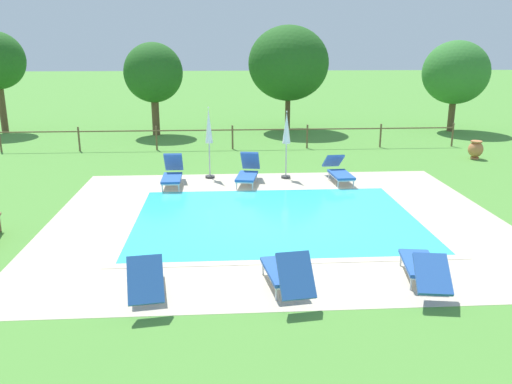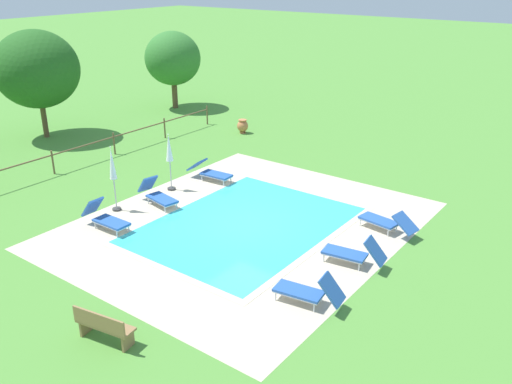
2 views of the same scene
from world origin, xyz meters
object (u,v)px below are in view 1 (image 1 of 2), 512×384
at_px(sun_lounger_north_end, 423,267).
at_px(tree_far_west, 288,63).
at_px(sun_lounger_north_near_steps, 286,273).
at_px(tree_centre, 153,73).
at_px(sun_lounger_north_far, 248,172).
at_px(patio_umbrella_closed_row_mid_west, 286,133).
at_px(tree_west_mid, 456,73).
at_px(sun_lounger_south_mid, 339,171).
at_px(terracotta_urn_near_fence, 476,149).
at_px(sun_lounger_north_mid, 146,277).
at_px(patio_umbrella_closed_row_west, 209,131).
at_px(sun_lounger_south_near_corner, 172,174).

relative_size(sun_lounger_north_end, tree_far_west, 0.39).
height_order(sun_lounger_north_near_steps, tree_centre, tree_centre).
bearing_deg(sun_lounger_north_far, patio_umbrella_closed_row_mid_west, 25.60).
bearing_deg(tree_west_mid, sun_lounger_north_near_steps, -121.33).
bearing_deg(sun_lounger_north_near_steps, tree_centre, 104.05).
bearing_deg(patio_umbrella_closed_row_mid_west, tree_centre, 120.64).
bearing_deg(sun_lounger_south_mid, sun_lounger_north_end, -90.73).
height_order(sun_lounger_north_far, terracotta_urn_near_fence, sun_lounger_north_far).
bearing_deg(tree_far_west, sun_lounger_north_mid, -104.63).
height_order(sun_lounger_south_mid, terracotta_urn_near_fence, sun_lounger_south_mid).
relative_size(patio_umbrella_closed_row_west, tree_far_west, 0.45).
height_order(tree_far_west, tree_centre, tree_far_west).
height_order(sun_lounger_north_near_steps, sun_lounger_north_far, sun_lounger_north_far).
height_order(sun_lounger_north_far, tree_far_west, tree_far_west).
height_order(sun_lounger_north_mid, tree_centre, tree_centre).
distance_m(sun_lounger_south_mid, tree_centre, 12.52).
height_order(sun_lounger_south_mid, patio_umbrella_closed_row_west, patio_umbrella_closed_row_west).
relative_size(patio_umbrella_closed_row_mid_west, terracotta_urn_near_fence, 3.14).
xyz_separation_m(patio_umbrella_closed_row_west, patio_umbrella_closed_row_mid_west, (2.61, -0.20, -0.05)).
xyz_separation_m(sun_lounger_south_near_corner, tree_far_west, (5.16, 11.08, 3.10)).
xyz_separation_m(sun_lounger_north_far, terracotta_urn_near_fence, (9.32, 3.25, 0.00)).
bearing_deg(terracotta_urn_near_fence, sun_lounger_north_near_steps, -128.93).
xyz_separation_m(sun_lounger_north_near_steps, sun_lounger_north_mid, (-2.56, -0.01, 0.00)).
height_order(terracotta_urn_near_fence, tree_centre, tree_centre).
distance_m(sun_lounger_north_far, tree_centre, 11.10).
height_order(sun_lounger_north_end, patio_umbrella_closed_row_mid_west, patio_umbrella_closed_row_mid_west).
relative_size(sun_lounger_north_mid, sun_lounger_south_near_corner, 1.03).
height_order(sun_lounger_north_near_steps, tree_far_west, tree_far_west).
bearing_deg(sun_lounger_north_near_steps, terracotta_urn_near_fence, 51.07).
height_order(sun_lounger_north_near_steps, sun_lounger_south_mid, sun_lounger_north_near_steps).
bearing_deg(sun_lounger_north_mid, sun_lounger_north_near_steps, 0.14).
height_order(patio_umbrella_closed_row_mid_west, terracotta_urn_near_fence, patio_umbrella_closed_row_mid_west).
bearing_deg(tree_centre, sun_lounger_north_near_steps, -75.95).
distance_m(sun_lounger_north_far, patio_umbrella_closed_row_west, 1.95).
height_order(sun_lounger_north_mid, sun_lounger_north_far, sun_lounger_north_far).
bearing_deg(sun_lounger_south_near_corner, tree_far_west, 65.05).
bearing_deg(sun_lounger_south_mid, tree_centre, 126.14).
bearing_deg(tree_west_mid, sun_lounger_north_end, -114.96).
xyz_separation_m(sun_lounger_north_end, tree_centre, (-7.11, 17.70, 2.71)).
xyz_separation_m(tree_far_west, tree_centre, (-6.85, -1.09, -0.41)).
bearing_deg(sun_lounger_north_end, tree_west_mid, 65.04).
xyz_separation_m(sun_lounger_south_near_corner, patio_umbrella_closed_row_mid_west, (3.81, 0.71, 1.17)).
relative_size(sun_lounger_south_mid, tree_centre, 0.45).
xyz_separation_m(sun_lounger_north_end, patio_umbrella_closed_row_mid_west, (-1.61, 8.41, 1.20)).
relative_size(sun_lounger_north_mid, patio_umbrella_closed_row_west, 0.79).
bearing_deg(terracotta_urn_near_fence, sun_lounger_south_near_corner, -164.28).
xyz_separation_m(patio_umbrella_closed_row_west, terracotta_urn_near_fence, (10.59, 2.41, -1.22)).
bearing_deg(sun_lounger_south_near_corner, sun_lounger_north_far, 1.50).
distance_m(terracotta_urn_near_fence, tree_centre, 15.28).
bearing_deg(sun_lounger_north_near_steps, patio_umbrella_closed_row_west, 100.20).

